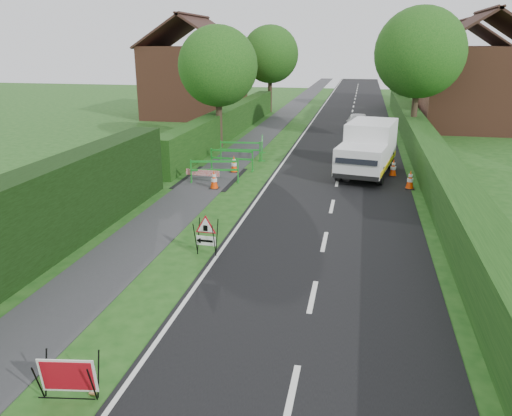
{
  "coord_description": "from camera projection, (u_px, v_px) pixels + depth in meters",
  "views": [
    {
      "loc": [
        3.36,
        -9.49,
        5.64
      ],
      "look_at": [
        0.54,
        3.83,
        1.16
      ],
      "focal_mm": 35.0,
      "sensor_mm": 36.0,
      "label": 1
    }
  ],
  "objects": [
    {
      "name": "house_east_a",
      "position": [
        478.0,
        86.0,
        34.2
      ],
      "size": [
        7.5,
        7.4,
        7.88
      ],
      "color": "brown",
      "rests_on": "ground"
    },
    {
      "name": "tree_ne",
      "position": [
        420.0,
        53.0,
        28.82
      ],
      "size": [
        5.2,
        5.2,
        7.79
      ],
      "color": "#2D2116",
      "rests_on": "ground"
    },
    {
      "name": "red_rect_sign",
      "position": [
        68.0,
        377.0,
        8.18
      ],
      "size": [
        1.0,
        0.7,
        0.79
      ],
      "rotation": [
        0.0,
        0.0,
        0.16
      ],
      "color": "black",
      "rests_on": "ground"
    },
    {
      "name": "traffic_cone_1",
      "position": [
        393.0,
        168.0,
        22.3
      ],
      "size": [
        0.38,
        0.38,
        0.79
      ],
      "color": "black",
      "rests_on": "ground"
    },
    {
      "name": "footpath",
      "position": [
        289.0,
        111.0,
        44.36
      ],
      "size": [
        2.0,
        90.0,
        0.02
      ],
      "primitive_type": "cube",
      "color": "#2D2D30",
      "rests_on": "ground"
    },
    {
      "name": "hedge_east",
      "position": [
        423.0,
        163.0,
        24.84
      ],
      "size": [
        1.2,
        50.0,
        1.5
      ],
      "primitive_type": "cube",
      "color": "#14380F",
      "rests_on": "ground"
    },
    {
      "name": "house_east_b",
      "position": [
        458.0,
        75.0,
        47.01
      ],
      "size": [
        7.5,
        7.4,
        7.88
      ],
      "color": "brown",
      "rests_on": "ground"
    },
    {
      "name": "house_west",
      "position": [
        195.0,
        80.0,
        40.19
      ],
      "size": [
        7.5,
        7.4,
        7.88
      ],
      "color": "brown",
      "rests_on": "ground"
    },
    {
      "name": "road_surface",
      "position": [
        352.0,
        113.0,
        43.28
      ],
      "size": [
        6.0,
        90.0,
        0.02
      ],
      "primitive_type": "cube",
      "color": "black",
      "rests_on": "ground"
    },
    {
      "name": "ped_barrier_1",
      "position": [
        232.0,
        157.0,
        23.3
      ],
      "size": [
        2.07,
        0.39,
        1.0
      ],
      "rotation": [
        0.0,
        0.0,
        -0.02
      ],
      "color": "#177F21",
      "rests_on": "ground"
    },
    {
      "name": "works_van",
      "position": [
        368.0,
        147.0,
        22.5
      ],
      "size": [
        2.8,
        5.28,
        2.29
      ],
      "rotation": [
        0.0,
        0.0,
        -0.18
      ],
      "color": "silver",
      "rests_on": "ground"
    },
    {
      "name": "litter_can",
      "position": [
        93.0,
        395.0,
        8.42
      ],
      "size": [
        0.12,
        0.07,
        0.07
      ],
      "primitive_type": "cylinder",
      "rotation": [
        0.0,
        1.57,
        0.0
      ],
      "color": "#BF7F4C",
      "rests_on": "ground"
    },
    {
      "name": "hedge_west_far",
      "position": [
        231.0,
        135.0,
        32.67
      ],
      "size": [
        1.0,
        24.0,
        1.8
      ],
      "primitive_type": "cube",
      "color": "#14380F",
      "rests_on": "ground"
    },
    {
      "name": "traffic_cone_4",
      "position": [
        234.0,
        164.0,
        22.97
      ],
      "size": [
        0.38,
        0.38,
        0.79
      ],
      "color": "black",
      "rests_on": "ground"
    },
    {
      "name": "tree_fw",
      "position": [
        270.0,
        54.0,
        42.24
      ],
      "size": [
        4.8,
        4.8,
        7.24
      ],
      "color": "#2D2116",
      "rests_on": "ground"
    },
    {
      "name": "ground",
      "position": [
        197.0,
        307.0,
        11.24
      ],
      "size": [
        120.0,
        120.0,
        0.0
      ],
      "primitive_type": "plane",
      "color": "#1A4814",
      "rests_on": "ground"
    },
    {
      "name": "traffic_cone_2",
      "position": [
        388.0,
        158.0,
        24.23
      ],
      "size": [
        0.38,
        0.38,
        0.79
      ],
      "color": "black",
      "rests_on": "ground"
    },
    {
      "name": "hedge_west_near",
      "position": [
        3.0,
        286.0,
        12.23
      ],
      "size": [
        1.1,
        18.0,
        2.5
      ],
      "primitive_type": "cube",
      "color": "black",
      "rests_on": "ground"
    },
    {
      "name": "traffic_cone_0",
      "position": [
        410.0,
        180.0,
        20.32
      ],
      "size": [
        0.38,
        0.38,
        0.79
      ],
      "color": "black",
      "rests_on": "ground"
    },
    {
      "name": "hatchback_car",
      "position": [
        358.0,
        123.0,
        33.23
      ],
      "size": [
        1.57,
        3.78,
        1.28
      ],
      "primitive_type": "imported",
      "rotation": [
        0.0,
        0.0,
        0.02
      ],
      "color": "white",
      "rests_on": "ground"
    },
    {
      "name": "tree_nw",
      "position": [
        218.0,
        66.0,
        27.48
      ],
      "size": [
        4.4,
        4.4,
        6.7
      ],
      "color": "#2D2116",
      "rests_on": "ground"
    },
    {
      "name": "tree_fe",
      "position": [
        401.0,
        61.0,
        43.98
      ],
      "size": [
        4.2,
        4.2,
        6.33
      ],
      "color": "#2D2116",
      "rests_on": "ground"
    },
    {
      "name": "traffic_cone_3",
      "position": [
        214.0,
        179.0,
        20.34
      ],
      "size": [
        0.38,
        0.38,
        0.79
      ],
      "color": "black",
      "rests_on": "ground"
    },
    {
      "name": "triangle_sign",
      "position": [
        205.0,
        232.0,
        13.77
      ],
      "size": [
        0.71,
        0.71,
        1.0
      ],
      "rotation": [
        0.0,
        0.0,
        -0.03
      ],
      "color": "black",
      "rests_on": "ground"
    },
    {
      "name": "ped_barrier_3",
      "position": [
        262.0,
        145.0,
        26.04
      ],
      "size": [
        0.72,
        2.09,
        1.0
      ],
      "rotation": [
        0.0,
        0.0,
        1.76
      ],
      "color": "#177F21",
      "rests_on": "ground"
    },
    {
      "name": "ped_barrier_0",
      "position": [
        215.0,
        168.0,
        21.19
      ],
      "size": [
        2.09,
        0.81,
        1.0
      ],
      "rotation": [
        0.0,
        0.0,
        0.23
      ],
      "color": "#177F21",
      "rests_on": "ground"
    },
    {
      "name": "ped_barrier_2",
      "position": [
        240.0,
        148.0,
        25.24
      ],
      "size": [
        2.09,
        0.58,
        1.0
      ],
      "rotation": [
        0.0,
        0.0,
        0.11
      ],
      "color": "#177F21",
      "rests_on": "ground"
    },
    {
      "name": "redwhite_plank",
      "position": [
        203.0,
        183.0,
        21.32
      ],
      "size": [
        1.5,
        0.14,
        0.25
      ],
      "primitive_type": "cube",
      "rotation": [
        0.0,
        0.0,
        -0.07
      ],
      "color": "red",
      "rests_on": "ground"
    }
  ]
}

